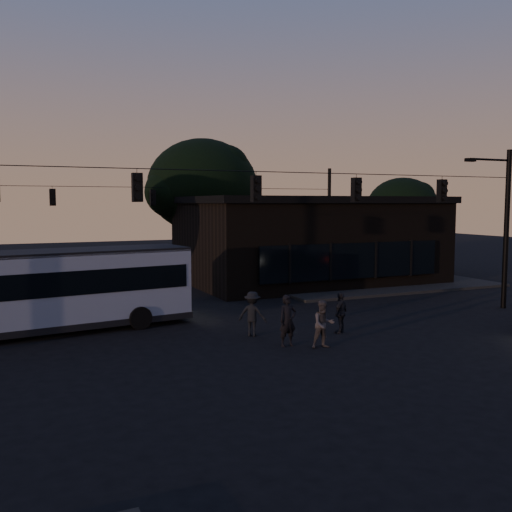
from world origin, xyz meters
name	(u,v)px	position (x,y,z in m)	size (l,w,h in m)	color
ground	(307,359)	(0.00, 0.00, 0.00)	(120.00, 120.00, 0.00)	black
sidewalk_far_right	(365,281)	(12.00, 14.00, 0.07)	(14.00, 10.00, 0.15)	black
building	(308,239)	(9.00, 15.97, 2.71)	(15.40, 10.41, 5.40)	black
tree_behind	(202,186)	(4.00, 22.00, 6.19)	(7.60, 7.60, 9.43)	black
tree_right	(402,208)	(18.00, 18.00, 4.63)	(5.20, 5.20, 6.86)	black
signal_rig_near	(256,218)	(0.00, 4.00, 4.45)	(26.24, 0.30, 7.50)	black
signal_rig_far	(153,216)	(0.00, 20.00, 4.20)	(26.24, 0.30, 7.50)	black
bus	(44,287)	(-7.44, 7.30, 1.79)	(11.58, 4.12, 3.19)	#7F89A2
pedestrian_a	(288,321)	(0.21, 1.74, 0.91)	(0.66, 0.43, 1.81)	black
pedestrian_b	(323,324)	(1.22, 1.00, 0.84)	(0.81, 0.63, 1.67)	#3C3637
pedestrian_c	(341,313)	(3.00, 2.69, 0.80)	(0.93, 0.39, 1.59)	black
pedestrian_d	(253,314)	(-0.30, 3.66, 0.85)	(1.09, 0.63, 1.69)	black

